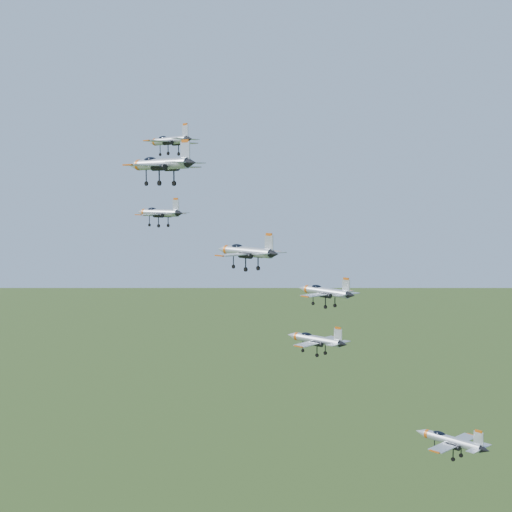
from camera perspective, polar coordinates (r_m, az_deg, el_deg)
The scene contains 7 objects.
jet_lead at distance 137.00m, azimuth -6.96°, elevation 9.16°, with size 13.53×11.36×3.63m.
jet_left_high at distance 117.24m, azimuth -7.77°, elevation 3.47°, with size 11.35×9.43×3.03m.
jet_right_high at distance 96.09m, azimuth -7.68°, elevation 7.32°, with size 13.91×11.58×3.72m.
jet_left_low at distance 108.01m, azimuth 5.54°, elevation -2.83°, with size 11.49×9.69×3.09m.
jet_right_low at distance 86.18m, azimuth -0.80°, elevation 0.39°, with size 11.07×9.32×2.97m.
jet_trail at distance 102.38m, azimuth 4.79°, elevation -6.66°, with size 10.75×8.94×2.87m.
jet_extra at distance 99.85m, azimuth 15.28°, elevation -14.02°, with size 10.98×9.21×2.94m.
Camera 1 is at (72.17, -85.29, 131.62)m, focal length 50.00 mm.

